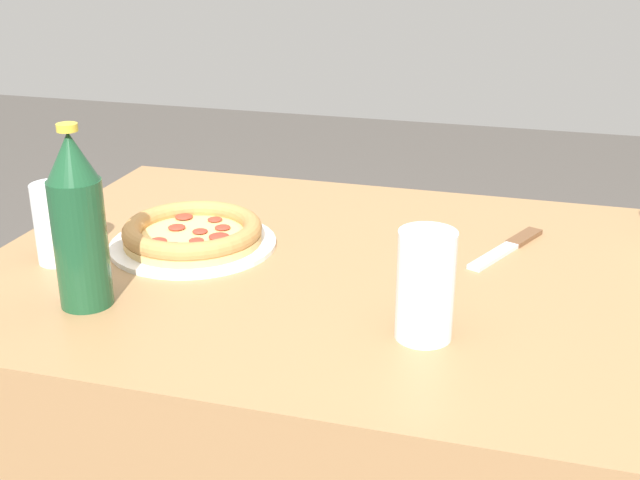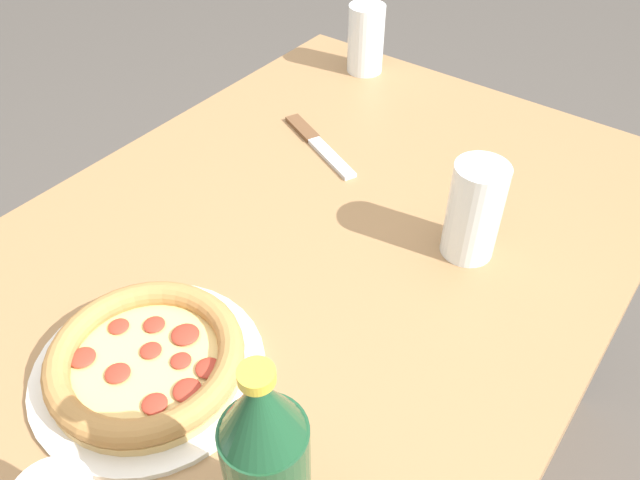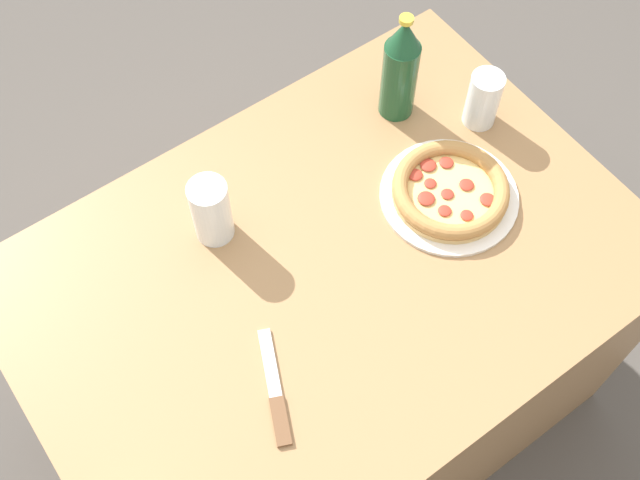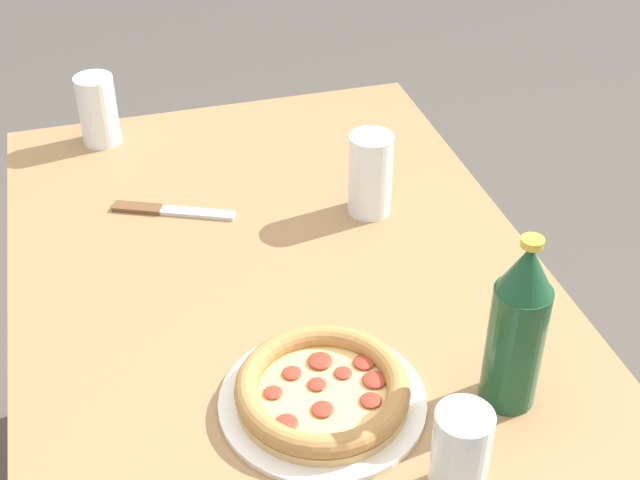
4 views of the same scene
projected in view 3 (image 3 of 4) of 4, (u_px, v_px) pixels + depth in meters
name	position (u px, v px, depth m)	size (l,w,h in m)	color
ground_plane	(326.00, 398.00, 2.10)	(8.00, 8.00, 0.00)	#4C4742
table	(328.00, 344.00, 1.79)	(1.15, 0.81, 0.73)	#997047
pizza_salami	(450.00, 191.00, 1.54)	(0.27, 0.27, 0.04)	silver
glass_mango_juice	(483.00, 102.00, 1.60)	(0.07, 0.07, 0.12)	white
glass_iced_tea	(211.00, 212.00, 1.46)	(0.07, 0.07, 0.14)	white
beer_bottle	(400.00, 69.00, 1.56)	(0.07, 0.07, 0.25)	#194728
knife	(275.00, 392.00, 1.35)	(0.11, 0.20, 0.01)	brown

